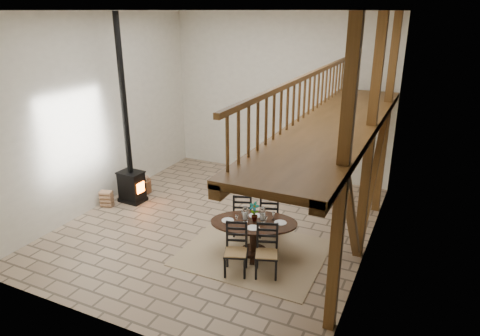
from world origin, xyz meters
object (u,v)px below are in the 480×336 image
at_px(dining_table, 254,235).
at_px(log_stack, 107,199).
at_px(wood_stove, 130,163).
at_px(log_basket, 142,186).

height_order(dining_table, log_stack, dining_table).
xyz_separation_m(dining_table, wood_stove, (-4.14, 1.08, 0.68)).
xyz_separation_m(dining_table, log_stack, (-4.55, 0.50, -0.21)).
bearing_deg(dining_table, log_basket, 138.48).
relative_size(wood_stove, log_basket, 9.26).
height_order(wood_stove, log_stack, wood_stove).
xyz_separation_m(log_basket, log_stack, (-0.24, -1.22, 0.03)).
relative_size(log_basket, log_stack, 1.20).
relative_size(dining_table, wood_stove, 0.46).
height_order(log_basket, log_stack, log_stack).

